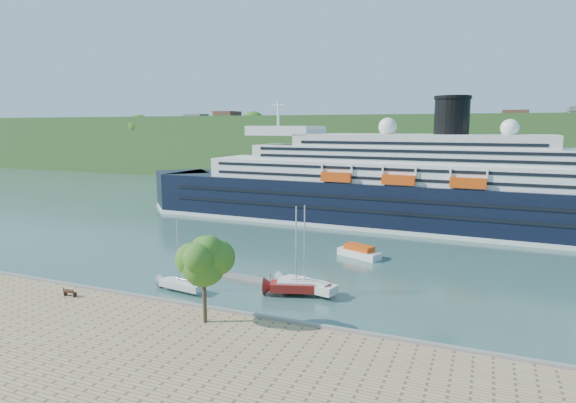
# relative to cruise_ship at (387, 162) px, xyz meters

# --- Properties ---
(ground) EXTENTS (400.00, 400.00, 0.00)m
(ground) POSITION_rel_cruise_ship_xyz_m (-8.87, -55.41, -12.88)
(ground) COLOR #2E524C
(ground) RESTS_ON ground
(far_hillside) EXTENTS (400.00, 50.00, 24.00)m
(far_hillside) POSITION_rel_cruise_ship_xyz_m (-8.87, 89.59, -0.88)
(far_hillside) COLOR #2E5522
(far_hillside) RESTS_ON ground
(quay_coping) EXTENTS (220.00, 0.50, 0.30)m
(quay_coping) POSITION_rel_cruise_ship_xyz_m (-8.87, -55.61, -11.73)
(quay_coping) COLOR slate
(quay_coping) RESTS_ON promenade
(cruise_ship) EXTENTS (115.20, 20.40, 25.76)m
(cruise_ship) POSITION_rel_cruise_ship_xyz_m (0.00, 0.00, 0.00)
(cruise_ship) COLOR black
(cruise_ship) RESTS_ON ground
(park_bench) EXTENTS (1.62, 0.74, 1.02)m
(park_bench) POSITION_rel_cruise_ship_xyz_m (-24.01, -58.34, -11.37)
(park_bench) COLOR #452113
(park_bench) RESTS_ON promenade
(promenade_tree) EXTENTS (5.73, 5.73, 9.49)m
(promenade_tree) POSITION_rel_cruise_ship_xyz_m (-5.98, -58.69, -7.14)
(promenade_tree) COLOR #2F681B
(promenade_tree) RESTS_ON promenade
(floating_pontoon) EXTENTS (18.01, 4.19, 0.40)m
(floating_pontoon) POSITION_rel_cruise_ship_xyz_m (-7.95, -43.23, -12.68)
(floating_pontoon) COLOR gray
(floating_pontoon) RESTS_ON ground
(sailboat_white_near) EXTENTS (6.68, 2.61, 8.40)m
(sailboat_white_near) POSITION_rel_cruise_ship_xyz_m (-14.90, -49.87, -8.68)
(sailboat_white_near) COLOR silver
(sailboat_white_near) RESTS_ON ground
(sailboat_red) EXTENTS (8.30, 4.49, 10.33)m
(sailboat_red) POSITION_rel_cruise_ship_xyz_m (-0.96, -45.58, -7.72)
(sailboat_red) COLOR maroon
(sailboat_red) RESTS_ON ground
(sailboat_white_far) EXTENTS (8.27, 4.02, 10.30)m
(sailboat_white_far) POSITION_rel_cruise_ship_xyz_m (-0.35, -44.68, -7.73)
(sailboat_white_far) COLOR silver
(sailboat_white_far) RESTS_ON ground
(tender_launch) EXTENTS (7.33, 4.94, 1.92)m
(tender_launch) POSITION_rel_cruise_ship_xyz_m (1.25, -26.12, -11.92)
(tender_launch) COLOR #D5420C
(tender_launch) RESTS_ON ground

